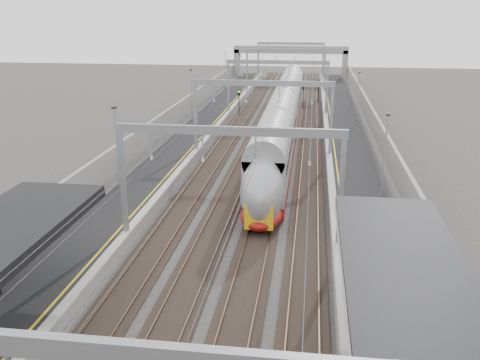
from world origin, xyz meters
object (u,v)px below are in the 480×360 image
(bench, at_px, (427,358))
(signal_green, at_px, (239,98))
(overbridge, at_px, (291,54))
(train, at_px, (282,124))

(bench, height_order, signal_green, signal_green)
(signal_green, bearing_deg, overbridge, 81.78)
(overbridge, distance_m, signal_green, 36.46)
(train, distance_m, bench, 38.48)
(train, bearing_deg, bench, -78.69)
(train, relative_size, signal_green, 15.07)
(overbridge, distance_m, train, 51.54)
(train, xyz_separation_m, bench, (7.55, -37.73, -0.65))
(train, relative_size, bench, 27.93)
(signal_green, bearing_deg, bench, -75.00)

